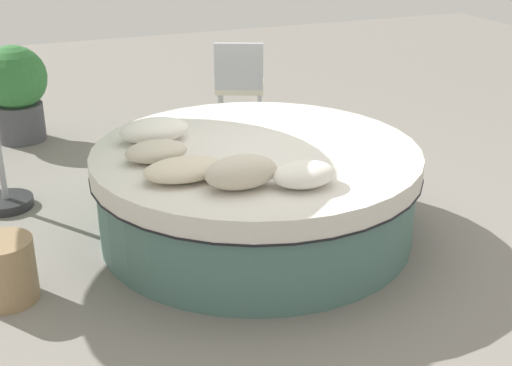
# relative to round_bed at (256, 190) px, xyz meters

# --- Properties ---
(ground_plane) EXTENTS (16.00, 16.00, 0.00)m
(ground_plane) POSITION_rel_round_bed_xyz_m (0.00, 0.00, -0.35)
(ground_plane) COLOR gray
(round_bed) EXTENTS (2.46, 2.46, 0.69)m
(round_bed) POSITION_rel_round_bed_xyz_m (0.00, 0.00, 0.00)
(round_bed) COLOR #4C726B
(round_bed) RESTS_ON ground_plane
(throw_pillow_0) EXTENTS (0.53, 0.33, 0.18)m
(throw_pillow_0) POSITION_rel_round_bed_xyz_m (0.66, -0.44, 0.43)
(throw_pillow_0) COLOR white
(throw_pillow_0) RESTS_ON round_bed
(throw_pillow_1) EXTENTS (0.44, 0.30, 0.15)m
(throw_pillow_1) POSITION_rel_round_bed_xyz_m (0.75, -0.03, 0.41)
(throw_pillow_1) COLOR beige
(throw_pillow_1) RESTS_ON round_bed
(throw_pillow_2) EXTENTS (0.55, 0.34, 0.14)m
(throw_pillow_2) POSITION_rel_round_bed_xyz_m (0.66, 0.37, 0.41)
(throw_pillow_2) COLOR beige
(throw_pillow_2) RESTS_ON round_bed
(throw_pillow_3) EXTENTS (0.49, 0.29, 0.22)m
(throw_pillow_3) POSITION_rel_round_bed_xyz_m (0.36, 0.64, 0.45)
(throw_pillow_3) COLOR beige
(throw_pillow_3) RESTS_ON round_bed
(throw_pillow_4) EXTENTS (0.43, 0.31, 0.16)m
(throw_pillow_4) POSITION_rel_round_bed_xyz_m (-0.03, 0.76, 0.42)
(throw_pillow_4) COLOR white
(throw_pillow_4) RESTS_ON round_bed
(patio_chair) EXTENTS (0.67, 0.66, 0.98)m
(patio_chair) POSITION_rel_round_bed_xyz_m (-0.78, -2.43, 0.21)
(patio_chair) COLOR #B7B7BC
(patio_chair) RESTS_ON ground_plane
(planter) EXTENTS (0.66, 0.66, 1.01)m
(planter) POSITION_rel_round_bed_xyz_m (1.51, -2.93, 0.20)
(planter) COLOR #4C4C51
(planter) RESTS_ON ground_plane
(side_table) EXTENTS (0.39, 0.39, 0.43)m
(side_table) POSITION_rel_round_bed_xyz_m (1.85, 0.29, -0.14)
(side_table) COLOR #997A56
(side_table) RESTS_ON ground_plane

